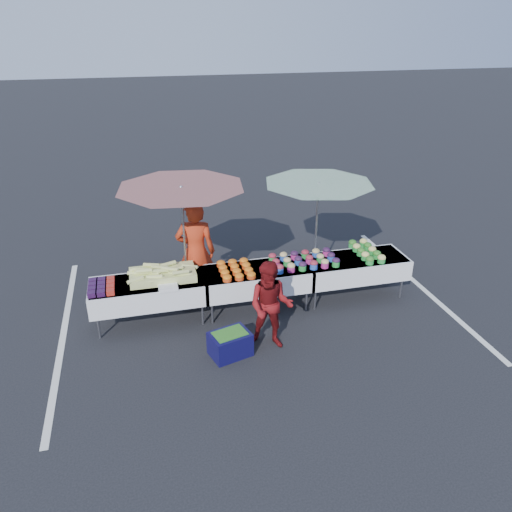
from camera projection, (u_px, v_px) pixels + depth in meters
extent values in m
plane|color=black|center=(256.00, 307.00, 8.73)|extent=(80.00, 80.00, 0.00)
cube|color=silver|center=(64.00, 333.00, 8.02)|extent=(0.10, 5.00, 0.00)
cube|color=silver|center=(420.00, 286.00, 9.44)|extent=(0.10, 5.00, 0.00)
cube|color=white|center=(148.00, 283.00, 8.02)|extent=(1.80, 0.75, 0.04)
cube|color=white|center=(149.00, 292.00, 8.09)|extent=(1.86, 0.81, 0.36)
cylinder|color=slate|center=(99.00, 328.00, 7.81)|extent=(0.04, 0.04, 0.39)
cylinder|color=slate|center=(100.00, 309.00, 8.33)|extent=(0.04, 0.04, 0.39)
cylinder|color=slate|center=(203.00, 314.00, 8.18)|extent=(0.04, 0.04, 0.39)
cylinder|color=slate|center=(197.00, 297.00, 8.69)|extent=(0.04, 0.04, 0.39)
cube|color=white|center=(256.00, 270.00, 8.42)|extent=(1.80, 0.75, 0.04)
cube|color=white|center=(256.00, 279.00, 8.49)|extent=(1.86, 0.81, 0.36)
cylinder|color=slate|center=(212.00, 313.00, 8.21)|extent=(0.04, 0.04, 0.39)
cylinder|color=slate|center=(207.00, 295.00, 8.73)|extent=(0.04, 0.04, 0.39)
cylinder|color=slate|center=(306.00, 300.00, 8.57)|extent=(0.04, 0.04, 0.39)
cylinder|color=slate|center=(296.00, 284.00, 9.09)|extent=(0.04, 0.04, 0.39)
cube|color=white|center=(354.00, 259.00, 8.82)|extent=(1.80, 0.75, 0.04)
cube|color=white|center=(354.00, 267.00, 8.89)|extent=(1.86, 0.81, 0.36)
cylinder|color=slate|center=(315.00, 299.00, 8.61)|extent=(0.04, 0.04, 0.39)
cylinder|color=slate|center=(304.00, 283.00, 9.13)|extent=(0.04, 0.04, 0.39)
cylinder|color=slate|center=(401.00, 288.00, 8.97)|extent=(0.04, 0.04, 0.39)
cylinder|color=slate|center=(385.00, 273.00, 9.49)|extent=(0.04, 0.04, 0.39)
cube|color=black|center=(91.00, 294.00, 7.57)|extent=(0.12, 0.12, 0.08)
cube|color=black|center=(92.00, 290.00, 7.69)|extent=(0.12, 0.12, 0.08)
cube|color=black|center=(92.00, 286.00, 7.82)|extent=(0.12, 0.12, 0.08)
cube|color=black|center=(93.00, 281.00, 7.94)|extent=(0.12, 0.12, 0.08)
cube|color=black|center=(101.00, 293.00, 7.60)|extent=(0.12, 0.12, 0.08)
cube|color=black|center=(101.00, 289.00, 7.72)|extent=(0.12, 0.12, 0.08)
cube|color=black|center=(101.00, 285.00, 7.85)|extent=(0.12, 0.12, 0.08)
cube|color=black|center=(102.00, 280.00, 7.97)|extent=(0.12, 0.12, 0.08)
cube|color=#B0131A|center=(110.00, 292.00, 7.63)|extent=(0.12, 0.12, 0.08)
cube|color=#B0131A|center=(111.00, 288.00, 7.76)|extent=(0.12, 0.12, 0.08)
cube|color=#B0131A|center=(111.00, 284.00, 7.88)|extent=(0.12, 0.12, 0.08)
cube|color=#B0131A|center=(111.00, 279.00, 8.00)|extent=(0.12, 0.12, 0.08)
cube|color=#C1C263|center=(163.00, 275.00, 8.08)|extent=(1.05, 0.55, 0.14)
cylinder|color=#C1C263|center=(180.00, 267.00, 8.27)|extent=(0.27, 0.09, 0.10)
cylinder|color=#C1C263|center=(138.00, 270.00, 7.99)|extent=(0.27, 0.14, 0.07)
cylinder|color=#C1C263|center=(170.00, 269.00, 7.95)|extent=(0.27, 0.14, 0.09)
cylinder|color=#C1C263|center=(136.00, 274.00, 8.00)|extent=(0.27, 0.15, 0.10)
cylinder|color=#C1C263|center=(151.00, 272.00, 7.95)|extent=(0.27, 0.15, 0.08)
cylinder|color=#C1C263|center=(160.00, 267.00, 8.06)|extent=(0.27, 0.10, 0.10)
cylinder|color=#C1C263|center=(160.00, 271.00, 7.95)|extent=(0.27, 0.07, 0.08)
cylinder|color=#C1C263|center=(155.00, 277.00, 7.86)|extent=(0.27, 0.14, 0.09)
cylinder|color=#C1C263|center=(151.00, 265.00, 8.17)|extent=(0.27, 0.12, 0.08)
cylinder|color=#C1C263|center=(190.00, 266.00, 8.24)|extent=(0.27, 0.16, 0.08)
cylinder|color=#C1C263|center=(142.00, 272.00, 7.94)|extent=(0.27, 0.11, 0.07)
cylinder|color=#C1C263|center=(158.00, 280.00, 7.84)|extent=(0.27, 0.10, 0.07)
cylinder|color=#C1C263|center=(168.00, 264.00, 8.18)|extent=(0.27, 0.12, 0.08)
cylinder|color=#C1C263|center=(135.00, 280.00, 7.76)|extent=(0.27, 0.15, 0.08)
cylinder|color=#C1C263|center=(140.00, 270.00, 7.99)|extent=(0.27, 0.10, 0.08)
cylinder|color=#C1C263|center=(176.00, 270.00, 8.05)|extent=(0.27, 0.16, 0.10)
cylinder|color=#C1C263|center=(144.00, 271.00, 7.89)|extent=(0.27, 0.12, 0.09)
cylinder|color=#C1C263|center=(181.00, 272.00, 7.88)|extent=(0.27, 0.09, 0.07)
cylinder|color=#C1C263|center=(185.00, 275.00, 7.95)|extent=(0.27, 0.10, 0.09)
cylinder|color=#C1C263|center=(179.00, 274.00, 8.00)|extent=(0.27, 0.12, 0.09)
cylinder|color=#C1C263|center=(167.00, 266.00, 8.29)|extent=(0.27, 0.10, 0.08)
cube|color=white|center=(168.00, 287.00, 7.81)|extent=(0.30, 0.25, 0.05)
cylinder|color=#C43E15|center=(227.00, 279.00, 8.03)|extent=(0.15, 0.15, 0.05)
ellipsoid|color=#CA740B|center=(227.00, 277.00, 8.02)|extent=(0.15, 0.15, 0.08)
cylinder|color=#C43E15|center=(225.00, 274.00, 8.19)|extent=(0.15, 0.15, 0.05)
ellipsoid|color=#CA740B|center=(225.00, 272.00, 8.17)|extent=(0.15, 0.15, 0.08)
cylinder|color=#C43E15|center=(223.00, 270.00, 8.35)|extent=(0.15, 0.15, 0.05)
ellipsoid|color=#CA740B|center=(223.00, 267.00, 8.33)|extent=(0.15, 0.15, 0.08)
cylinder|color=#C43E15|center=(221.00, 265.00, 8.51)|extent=(0.15, 0.15, 0.05)
ellipsoid|color=#CA740B|center=(221.00, 263.00, 8.49)|extent=(0.15, 0.15, 0.08)
cylinder|color=#C43E15|center=(239.00, 278.00, 8.08)|extent=(0.15, 0.15, 0.05)
ellipsoid|color=#CA740B|center=(239.00, 276.00, 8.06)|extent=(0.15, 0.15, 0.08)
cylinder|color=#C43E15|center=(237.00, 273.00, 8.24)|extent=(0.15, 0.15, 0.05)
ellipsoid|color=#CA740B|center=(237.00, 271.00, 8.22)|extent=(0.15, 0.15, 0.08)
cylinder|color=#C43E15|center=(235.00, 268.00, 8.39)|extent=(0.15, 0.15, 0.05)
ellipsoid|color=#CA740B|center=(235.00, 266.00, 8.38)|extent=(0.15, 0.15, 0.08)
cylinder|color=#C43E15|center=(233.00, 264.00, 8.55)|extent=(0.15, 0.15, 0.05)
ellipsoid|color=#CA740B|center=(232.00, 262.00, 8.53)|extent=(0.15, 0.15, 0.08)
cylinder|color=#C43E15|center=(251.00, 277.00, 8.12)|extent=(0.15, 0.15, 0.05)
ellipsoid|color=#CA740B|center=(251.00, 274.00, 8.11)|extent=(0.15, 0.15, 0.08)
cylinder|color=#C43E15|center=(249.00, 272.00, 8.28)|extent=(0.15, 0.15, 0.05)
ellipsoid|color=#CA740B|center=(249.00, 270.00, 8.26)|extent=(0.15, 0.15, 0.08)
cylinder|color=#C43E15|center=(246.00, 267.00, 8.44)|extent=(0.15, 0.15, 0.05)
ellipsoid|color=#CA740B|center=(246.00, 265.00, 8.42)|extent=(0.15, 0.15, 0.08)
cylinder|color=#C43E15|center=(244.00, 262.00, 8.60)|extent=(0.15, 0.15, 0.05)
ellipsoid|color=#CA740B|center=(244.00, 260.00, 8.58)|extent=(0.15, 0.15, 0.08)
cylinder|color=blue|center=(280.00, 270.00, 8.28)|extent=(0.13, 0.13, 0.10)
ellipsoid|color=maroon|center=(280.00, 267.00, 8.25)|extent=(0.14, 0.14, 0.10)
cylinder|color=#B2267A|center=(276.00, 264.00, 8.47)|extent=(0.13, 0.13, 0.10)
ellipsoid|color=maroon|center=(276.00, 261.00, 8.44)|extent=(0.14, 0.14, 0.10)
cylinder|color=green|center=(272.00, 259.00, 8.66)|extent=(0.13, 0.13, 0.10)
ellipsoid|color=maroon|center=(272.00, 256.00, 8.63)|extent=(0.14, 0.14, 0.10)
cylinder|color=#B2267A|center=(291.00, 269.00, 8.32)|extent=(0.13, 0.13, 0.10)
ellipsoid|color=tan|center=(291.00, 266.00, 8.29)|extent=(0.14, 0.14, 0.10)
cylinder|color=green|center=(287.00, 263.00, 8.51)|extent=(0.13, 0.13, 0.10)
ellipsoid|color=tan|center=(287.00, 260.00, 8.49)|extent=(0.14, 0.14, 0.10)
cylinder|color=blue|center=(283.00, 258.00, 8.70)|extent=(0.13, 0.13, 0.10)
ellipsoid|color=tan|center=(283.00, 255.00, 8.68)|extent=(0.14, 0.14, 0.10)
cylinder|color=green|center=(302.00, 267.00, 8.36)|extent=(0.13, 0.13, 0.10)
ellipsoid|color=#2B1331|center=(303.00, 264.00, 8.34)|extent=(0.14, 0.14, 0.10)
cylinder|color=blue|center=(298.00, 262.00, 8.56)|extent=(0.13, 0.13, 0.10)
ellipsoid|color=#2B1331|center=(298.00, 259.00, 8.53)|extent=(0.14, 0.14, 0.10)
cylinder|color=#B2267A|center=(294.00, 257.00, 8.75)|extent=(0.13, 0.13, 0.10)
ellipsoid|color=#2B1331|center=(294.00, 253.00, 8.72)|extent=(0.14, 0.14, 0.10)
cylinder|color=blue|center=(314.00, 266.00, 8.41)|extent=(0.13, 0.13, 0.10)
ellipsoid|color=maroon|center=(314.00, 263.00, 8.38)|extent=(0.14, 0.14, 0.10)
cylinder|color=#B2267A|center=(309.00, 261.00, 8.60)|extent=(0.13, 0.13, 0.10)
ellipsoid|color=maroon|center=(309.00, 258.00, 8.57)|extent=(0.14, 0.14, 0.10)
cylinder|color=green|center=(305.00, 255.00, 8.79)|extent=(0.13, 0.13, 0.10)
ellipsoid|color=maroon|center=(305.00, 252.00, 8.77)|extent=(0.14, 0.14, 0.10)
cylinder|color=#B2267A|center=(325.00, 265.00, 8.45)|extent=(0.13, 0.13, 0.10)
ellipsoid|color=tan|center=(325.00, 262.00, 8.43)|extent=(0.14, 0.14, 0.10)
cylinder|color=green|center=(320.00, 259.00, 8.64)|extent=(0.13, 0.13, 0.10)
ellipsoid|color=tan|center=(320.00, 256.00, 8.62)|extent=(0.14, 0.14, 0.10)
cylinder|color=blue|center=(316.00, 254.00, 8.84)|extent=(0.13, 0.13, 0.10)
ellipsoid|color=tan|center=(316.00, 251.00, 8.81)|extent=(0.14, 0.14, 0.10)
cylinder|color=green|center=(336.00, 264.00, 8.50)|extent=(0.13, 0.13, 0.10)
ellipsoid|color=#2B1331|center=(336.00, 260.00, 8.47)|extent=(0.14, 0.14, 0.10)
cylinder|color=blue|center=(331.00, 258.00, 8.69)|extent=(0.13, 0.13, 0.10)
ellipsoid|color=#2B1331|center=(331.00, 255.00, 8.66)|extent=(0.14, 0.14, 0.10)
cylinder|color=#B2267A|center=(326.00, 253.00, 8.88)|extent=(0.13, 0.13, 0.10)
ellipsoid|color=#2B1331|center=(327.00, 250.00, 8.86)|extent=(0.14, 0.14, 0.10)
cylinder|color=green|center=(370.00, 262.00, 8.58)|extent=(0.14, 0.14, 0.08)
ellipsoid|color=#266C1C|center=(370.00, 259.00, 8.56)|extent=(0.14, 0.14, 0.11)
cylinder|color=green|center=(365.00, 257.00, 8.74)|extent=(0.14, 0.14, 0.08)
ellipsoid|color=#DBC662|center=(365.00, 255.00, 8.72)|extent=(0.14, 0.14, 0.11)
cylinder|color=green|center=(361.00, 253.00, 8.90)|extent=(0.14, 0.14, 0.08)
ellipsoid|color=#266C1C|center=(361.00, 250.00, 8.87)|extent=(0.14, 0.14, 0.11)
cylinder|color=green|center=(356.00, 249.00, 9.05)|extent=(0.14, 0.14, 0.08)
ellipsoid|color=#DBC662|center=(357.00, 246.00, 9.03)|extent=(0.14, 0.14, 0.11)
cylinder|color=green|center=(352.00, 245.00, 9.21)|extent=(0.14, 0.14, 0.08)
ellipsoid|color=#266C1C|center=(353.00, 243.00, 9.19)|extent=(0.14, 0.14, 0.11)
cylinder|color=green|center=(381.00, 260.00, 8.63)|extent=(0.14, 0.14, 0.08)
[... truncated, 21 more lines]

